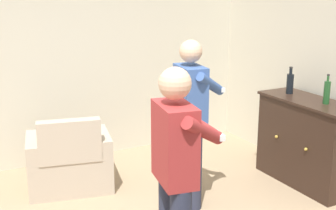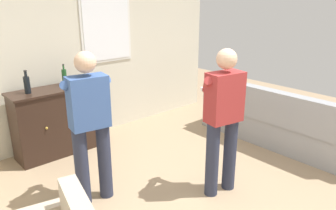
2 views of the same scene
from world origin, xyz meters
name	(u,v)px [view 1 (image 1 of 2)]	position (x,y,z in m)	size (l,w,h in m)	color
wall_side_left	(48,51)	(-2.66, 0.00, 1.40)	(0.12, 5.20, 2.80)	beige
armchair	(70,164)	(-1.74, -0.07, 0.29)	(0.82, 1.00, 0.85)	#B2A38E
sideboard_cabinet	(307,142)	(-0.65, 2.30, 0.49)	(1.19, 0.49, 0.97)	black
bottle_wine_green	(327,92)	(-0.45, 2.33, 1.10)	(0.07, 0.07, 0.32)	#1E4C23
bottle_liquor_amber	(290,83)	(-0.98, 2.30, 1.09)	(0.08, 0.08, 0.31)	black
person_standing_left	(191,115)	(-0.84, 0.92, 0.94)	(0.55, 0.50, 1.68)	#282D42
person_standing_right	(176,173)	(0.34, 0.09, 0.94)	(0.55, 0.51, 1.68)	#282D42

